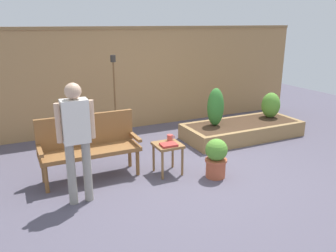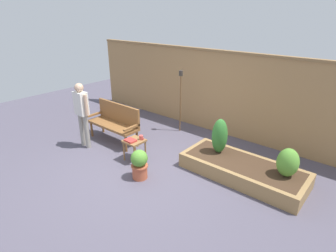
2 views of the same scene
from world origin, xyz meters
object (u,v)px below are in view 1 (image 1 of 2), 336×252
at_px(shrub_near_bench, 216,107).
at_px(tiki_torch, 114,82).
at_px(potted_boxwood, 216,157).
at_px(shrub_far_corner, 271,105).
at_px(side_table, 168,149).
at_px(book_on_table, 169,145).
at_px(garden_bench, 88,142).
at_px(cup_on_table, 170,138).
at_px(person_by_bench, 76,134).

height_order(shrub_near_bench, tiki_torch, tiki_torch).
height_order(potted_boxwood, shrub_far_corner, shrub_far_corner).
xyz_separation_m(side_table, book_on_table, (-0.03, -0.08, 0.10)).
relative_size(garden_bench, book_on_table, 6.05).
distance_m(cup_on_table, tiki_torch, 1.91).
height_order(cup_on_table, book_on_table, cup_on_table).
bearing_deg(shrub_far_corner, book_on_table, -159.59).
distance_m(potted_boxwood, tiki_torch, 2.61).
xyz_separation_m(cup_on_table, shrub_near_bench, (1.40, 0.88, 0.14)).
relative_size(garden_bench, person_by_bench, 0.92).
distance_m(side_table, book_on_table, 0.13).
bearing_deg(garden_bench, cup_on_table, -13.82).
relative_size(book_on_table, potted_boxwood, 0.40).
relative_size(side_table, potted_boxwood, 0.80).
height_order(side_table, cup_on_table, cup_on_table).
distance_m(potted_boxwood, shrub_near_bench, 1.73).
bearing_deg(person_by_bench, shrub_far_corner, 16.98).
relative_size(side_table, tiki_torch, 0.29).
bearing_deg(shrub_far_corner, side_table, -160.91).
bearing_deg(person_by_bench, potted_boxwood, -3.59).
height_order(garden_bench, shrub_far_corner, garden_bench).
bearing_deg(tiki_torch, potted_boxwood, -70.68).
bearing_deg(tiki_torch, person_by_bench, -117.71).
bearing_deg(potted_boxwood, shrub_near_bench, 57.63).
height_order(shrub_near_bench, shrub_far_corner, shrub_near_bench).
bearing_deg(shrub_near_bench, shrub_far_corner, 0.00).
bearing_deg(potted_boxwood, side_table, 143.89).
relative_size(garden_bench, side_table, 3.00).
bearing_deg(garden_bench, potted_boxwood, -26.53).
bearing_deg(side_table, shrub_near_bench, 33.65).
relative_size(garden_bench, tiki_torch, 0.87).
distance_m(book_on_table, shrub_far_corner, 3.10).
bearing_deg(shrub_near_bench, potted_boxwood, -122.37).
relative_size(potted_boxwood, shrub_near_bench, 0.81).
height_order(shrub_far_corner, tiki_torch, tiki_torch).
xyz_separation_m(book_on_table, tiki_torch, (-0.20, 1.99, 0.64)).
bearing_deg(cup_on_table, shrub_near_bench, 32.06).
relative_size(cup_on_table, book_on_table, 0.52).
bearing_deg(side_table, potted_boxwood, -36.11).
bearing_deg(book_on_table, garden_bench, 158.04).
bearing_deg(shrub_far_corner, cup_on_table, -162.51).
relative_size(book_on_table, shrub_near_bench, 0.32).
xyz_separation_m(tiki_torch, person_by_bench, (-1.16, -2.21, -0.20)).
bearing_deg(potted_boxwood, garden_bench, 153.47).
height_order(cup_on_table, potted_boxwood, potted_boxwood).
bearing_deg(potted_boxwood, book_on_table, 150.65).
bearing_deg(cup_on_table, tiki_torch, 100.26).
bearing_deg(garden_bench, side_table, -20.58).
bearing_deg(potted_boxwood, tiki_torch, 109.32).
relative_size(side_table, shrub_near_bench, 0.65).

